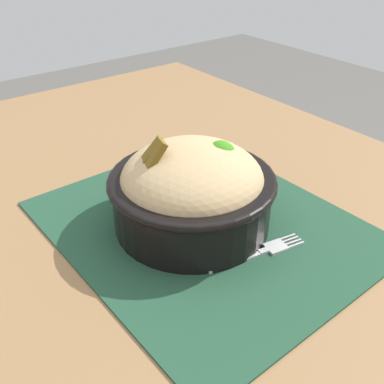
# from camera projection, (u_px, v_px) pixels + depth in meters

# --- Properties ---
(table) EXTENTS (1.21, 0.89, 0.72)m
(table) POSITION_uv_depth(u_px,v_px,m) (175.00, 251.00, 0.67)
(table) COLOR olive
(table) RESTS_ON ground_plane
(placemat) EXTENTS (0.43, 0.36, 0.00)m
(placemat) POSITION_uv_depth(u_px,v_px,m) (204.00, 225.00, 0.62)
(placemat) COLOR #1E422D
(placemat) RESTS_ON table
(bowl) EXTENTS (0.22, 0.22, 0.13)m
(bowl) POSITION_uv_depth(u_px,v_px,m) (192.00, 189.00, 0.59)
(bowl) COLOR black
(bowl) RESTS_ON placemat
(fork) EXTENTS (0.04, 0.13, 0.00)m
(fork) POSITION_uv_depth(u_px,v_px,m) (261.00, 252.00, 0.56)
(fork) COLOR #B5B5B5
(fork) RESTS_ON placemat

